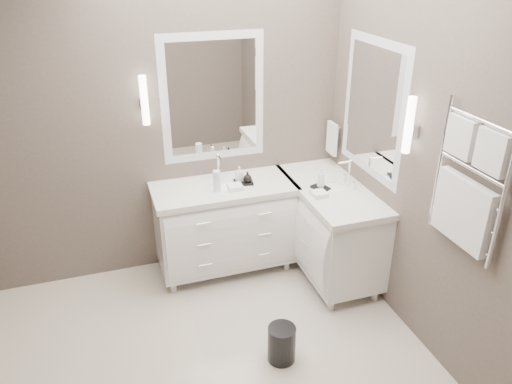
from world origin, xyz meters
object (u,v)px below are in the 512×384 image
object	(u,v)px
vanity_back	(225,222)
towel_ladder	(467,189)
vanity_right	(329,224)
waste_bin	(282,344)

from	to	relation	value
vanity_back	towel_ladder	distance (m)	2.16
vanity_back	towel_ladder	bearing A→B (deg)	-55.90
vanity_right	waste_bin	bearing A→B (deg)	-130.80
vanity_back	waste_bin	xyz separation A→B (m)	(0.08, -1.25, -0.34)
vanity_right	waste_bin	size ratio (longest dim) A/B	4.37
towel_ladder	vanity_right	bearing A→B (deg)	99.84
vanity_right	waste_bin	xyz separation A→B (m)	(-0.80, -0.93, -0.34)
vanity_back	vanity_right	xyz separation A→B (m)	(0.88, -0.33, 0.00)
vanity_back	waste_bin	bearing A→B (deg)	-86.56
vanity_back	vanity_right	world-z (taller)	same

